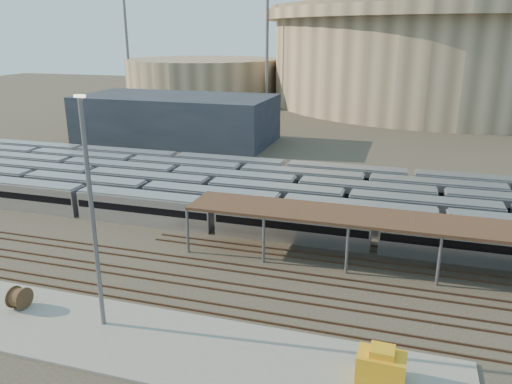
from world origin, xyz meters
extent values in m
plane|color=#383026|center=(0.00, 0.00, 0.00)|extent=(420.00, 420.00, 0.00)
cube|color=gray|center=(-5.00, -15.00, 0.10)|extent=(50.00, 9.00, 0.20)
cube|color=#BBBBC0|center=(-7.37, 8.00, 1.80)|extent=(112.00, 2.90, 3.60)
cube|color=#BBBBC0|center=(-0.35, 12.20, 1.80)|extent=(112.00, 2.90, 3.60)
cube|color=#BBBBC0|center=(7.15, 16.40, 1.80)|extent=(112.00, 2.90, 3.60)
cube|color=#BBBBC0|center=(-0.18, 20.60, 1.80)|extent=(112.00, 2.90, 3.60)
cube|color=#BBBBC0|center=(-9.89, 24.80, 1.80)|extent=(112.00, 2.90, 3.60)
cube|color=#BBBBC0|center=(-3.88, 29.00, 1.80)|extent=(112.00, 2.90, 3.60)
cylinder|color=slate|center=(-8.00, 1.30, 2.50)|extent=(0.30, 0.30, 5.00)
cylinder|color=slate|center=(-8.00, 6.70, 2.50)|extent=(0.30, 0.30, 5.00)
cylinder|color=slate|center=(0.57, 1.30, 2.50)|extent=(0.30, 0.30, 5.00)
cylinder|color=slate|center=(0.57, 6.70, 2.50)|extent=(0.30, 0.30, 5.00)
cylinder|color=slate|center=(9.14, 1.30, 2.50)|extent=(0.30, 0.30, 5.00)
cylinder|color=slate|center=(9.14, 6.70, 2.50)|extent=(0.30, 0.30, 5.00)
cylinder|color=slate|center=(17.71, 1.30, 2.50)|extent=(0.30, 0.30, 5.00)
cylinder|color=slate|center=(17.71, 6.70, 2.50)|extent=(0.30, 0.30, 5.00)
cube|color=#3D2119|center=(22.00, 4.00, 5.15)|extent=(60.00, 6.00, 0.30)
cube|color=#4C3323|center=(0.00, -1.75, 0.09)|extent=(170.00, 0.12, 0.18)
cube|color=#4C3323|center=(0.00, -0.25, 0.09)|extent=(170.00, 0.12, 0.18)
cube|color=#4C3323|center=(0.00, -5.75, 0.09)|extent=(170.00, 0.12, 0.18)
cube|color=#4C3323|center=(0.00, -4.25, 0.09)|extent=(170.00, 0.12, 0.18)
cube|color=#4C3323|center=(0.00, -9.75, 0.09)|extent=(170.00, 0.12, 0.18)
cube|color=#4C3323|center=(0.00, -8.25, 0.09)|extent=(170.00, 0.12, 0.18)
cylinder|color=tan|center=(25.00, 140.00, 14.00)|extent=(116.00, 116.00, 28.00)
cylinder|color=tan|center=(25.00, 140.00, 29.50)|extent=(124.00, 124.00, 3.00)
cylinder|color=#695C4A|center=(25.00, 140.00, 31.75)|extent=(120.00, 120.00, 1.50)
cylinder|color=tan|center=(-60.00, 130.00, 7.00)|extent=(56.00, 56.00, 14.00)
cube|color=#1E232D|center=(-35.00, 55.00, 5.00)|extent=(42.00, 20.00, 10.00)
cylinder|color=slate|center=(-30.00, 110.00, 18.00)|extent=(1.00, 1.00, 36.00)
cylinder|color=slate|center=(-85.00, 120.00, 18.00)|extent=(1.00, 1.00, 36.00)
cylinder|color=slate|center=(-10.00, 160.00, 18.00)|extent=(1.00, 1.00, 36.00)
cylinder|color=#523521|center=(-16.91, -13.94, 1.17)|extent=(1.25, 2.03, 1.94)
cylinder|color=slate|center=(-8.64, -13.97, 9.37)|extent=(0.36, 0.36, 18.34)
cube|color=#FFF2CC|center=(-8.64, -13.97, 18.64)|extent=(0.82, 0.34, 0.20)
cube|color=orange|center=(13.49, -14.50, 1.22)|extent=(3.32, 2.15, 2.03)
camera|label=1|loc=(13.76, -44.40, 22.88)|focal=35.00mm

